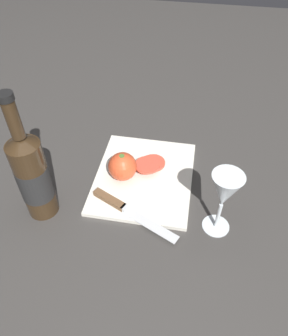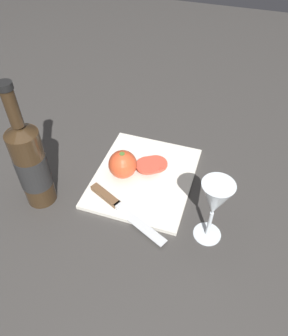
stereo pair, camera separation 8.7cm
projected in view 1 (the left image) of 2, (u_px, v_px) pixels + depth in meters
name	position (u px, v px, depth m)	size (l,w,h in m)	color
ground_plane	(151.00, 208.00, 0.83)	(3.00, 3.00, 0.00)	#383533
cutting_board	(144.00, 177.00, 0.90)	(0.31, 0.26, 0.01)	silver
wine_bottle	(33.00, 176.00, 0.74)	(0.08, 0.08, 0.34)	#332314
wine_glass	(224.00, 193.00, 0.70)	(0.07, 0.07, 0.18)	silver
whole_tomato	(123.00, 166.00, 0.87)	(0.08, 0.08, 0.08)	#DB4C28
knife	(119.00, 205.00, 0.82)	(0.13, 0.23, 0.01)	silver
tomato_slice_stack_near	(150.00, 164.00, 0.91)	(0.10, 0.08, 0.02)	#DB4C38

